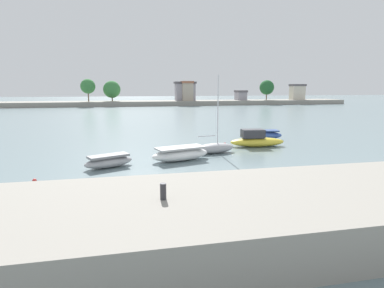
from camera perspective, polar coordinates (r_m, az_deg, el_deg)
The scene contains 11 objects.
ground_plane at distance 20.90m, azimuth 11.25°, elevation -6.54°, with size 400.00×400.00×0.00m, color slate.
seawall_embankment at distance 14.69m, azimuth 22.53°, elevation -10.76°, with size 72.46×7.23×1.79m, color gray.
mooring_bollard at distance 11.99m, azimuth -5.26°, elevation -8.58°, with size 0.24×0.24×0.63m, color #2D2D33.
moored_boat_0 at distance 24.53m, azimuth -14.90°, elevation -3.08°, with size 3.95×2.74×0.97m.
moored_boat_1 at distance 25.93m, azimuth -2.13°, elevation -1.82°, with size 5.33×3.20×1.14m.
moored_boat_2 at distance 28.90m, azimuth 4.21°, elevation -0.67°, with size 3.96×2.15×7.07m.
moored_boat_3 at distance 32.65m, azimuth 11.60°, elevation 0.70°, with size 5.73×2.31×1.78m.
moored_boat_4 at distance 37.20m, azimuth 12.58°, elevation 1.60°, with size 4.86×2.13×1.10m.
mooring_buoy_0 at distance 22.41m, azimuth -26.72°, elevation -5.97°, with size 0.26×0.26×0.26m, color red.
mooring_buoy_1 at distance 33.11m, azimuth 5.98°, elevation 0.05°, with size 0.26×0.26×0.26m, color red.
distant_shoreline at distance 106.86m, azimuth -5.77°, elevation 8.02°, with size 139.80×10.98×8.59m.
Camera 1 is at (-8.03, -18.35, 5.97)m, focal length 29.33 mm.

